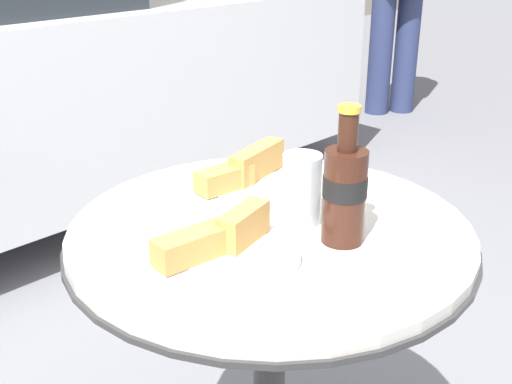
# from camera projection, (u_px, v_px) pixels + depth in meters

# --- Properties ---
(bistro_table) EXTENTS (0.69, 0.69, 0.77)m
(bistro_table) POSITION_uv_depth(u_px,v_px,m) (269.00, 310.00, 1.15)
(bistro_table) COLOR #333333
(bistro_table) RESTS_ON ground_plane
(cola_bottle_left) EXTENTS (0.07, 0.07, 0.22)m
(cola_bottle_left) POSITION_uv_depth(u_px,v_px,m) (345.00, 190.00, 1.00)
(cola_bottle_left) COLOR #3D1E14
(cola_bottle_left) RESTS_ON bistro_table
(drinking_glass) EXTENTS (0.07, 0.07, 0.12)m
(drinking_glass) POSITION_uv_depth(u_px,v_px,m) (302.00, 192.00, 1.08)
(drinking_glass) COLOR black
(drinking_glass) RESTS_ON bistro_table
(lunch_plate_near) EXTENTS (0.23, 0.23, 0.07)m
(lunch_plate_near) POSITION_uv_depth(u_px,v_px,m) (223.00, 247.00, 0.97)
(lunch_plate_near) COLOR white
(lunch_plate_near) RESTS_ON bistro_table
(lunch_plate_far) EXTENTS (0.25, 0.25, 0.07)m
(lunch_plate_far) POSITION_uv_depth(u_px,v_px,m) (244.00, 178.00, 1.23)
(lunch_plate_far) COLOR white
(lunch_plate_far) RESTS_ON bistro_table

